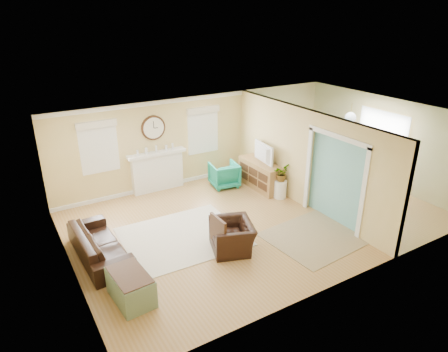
{
  "coord_description": "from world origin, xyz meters",
  "views": [
    {
      "loc": [
        -5.34,
        -7.28,
        4.89
      ],
      "look_at": [
        -0.8,
        0.3,
        1.2
      ],
      "focal_mm": 32.0,
      "sensor_mm": 36.0,
      "label": 1
    }
  ],
  "objects_px": {
    "sofa": "(99,244)",
    "green_chair": "(224,175)",
    "dining_table": "(340,177)",
    "credenza": "(260,175)",
    "eames_chair": "(232,236)"
  },
  "relations": [
    {
      "from": "credenza",
      "to": "eames_chair",
      "type": "bearing_deg",
      "value": -136.08
    },
    {
      "from": "green_chair",
      "to": "credenza",
      "type": "xyz_separation_m",
      "value": [
        0.86,
        -0.65,
        0.04
      ]
    },
    {
      "from": "sofa",
      "to": "dining_table",
      "type": "relative_size",
      "value": 1.14
    },
    {
      "from": "sofa",
      "to": "dining_table",
      "type": "xyz_separation_m",
      "value": [
        7.07,
        0.01,
        0.02
      ]
    },
    {
      "from": "eames_chair",
      "to": "green_chair",
      "type": "distance_m",
      "value": 3.43
    },
    {
      "from": "green_chair",
      "to": "dining_table",
      "type": "bearing_deg",
      "value": 156.89
    },
    {
      "from": "sofa",
      "to": "green_chair",
      "type": "bearing_deg",
      "value": -68.21
    },
    {
      "from": "credenza",
      "to": "dining_table",
      "type": "relative_size",
      "value": 0.84
    },
    {
      "from": "sofa",
      "to": "green_chair",
      "type": "height_order",
      "value": "green_chair"
    },
    {
      "from": "green_chair",
      "to": "dining_table",
      "type": "xyz_separation_m",
      "value": [
        2.88,
        -1.83,
        -0.03
      ]
    },
    {
      "from": "sofa",
      "to": "dining_table",
      "type": "distance_m",
      "value": 7.07
    },
    {
      "from": "green_chair",
      "to": "credenza",
      "type": "relative_size",
      "value": 0.5
    },
    {
      "from": "eames_chair",
      "to": "green_chair",
      "type": "relative_size",
      "value": 1.26
    },
    {
      "from": "eames_chair",
      "to": "credenza",
      "type": "relative_size",
      "value": 0.63
    },
    {
      "from": "eames_chair",
      "to": "credenza",
      "type": "distance_m",
      "value": 3.43
    }
  ]
}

